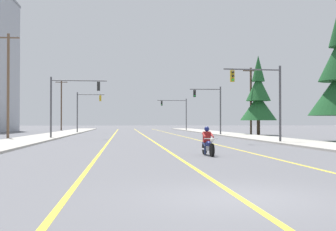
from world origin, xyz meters
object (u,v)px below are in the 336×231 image
(motorcycle_with_rider, at_px, (208,144))
(traffic_signal_mid_left, at_px, (85,106))
(traffic_signal_near_right, at_px, (264,92))
(utility_pole_left_far, at_px, (61,104))
(utility_pole_right_far, at_px, (251,100))
(traffic_signal_mid_right, at_px, (212,103))
(conifer_tree_right_verge_far, at_px, (258,99))
(traffic_signal_far_right, at_px, (178,109))
(traffic_signal_near_left, at_px, (68,98))
(utility_pole_left_near, at_px, (8,84))

(motorcycle_with_rider, bearing_deg, traffic_signal_mid_left, 102.66)
(traffic_signal_near_right, bearing_deg, utility_pole_left_far, 113.41)
(traffic_signal_mid_left, xyz_separation_m, utility_pole_right_far, (22.32, -11.59, 0.53))
(traffic_signal_mid_right, relative_size, traffic_signal_mid_left, 1.00)
(utility_pole_right_far, xyz_separation_m, conifer_tree_right_verge_far, (0.76, -0.72, 0.12))
(traffic_signal_mid_right, distance_m, traffic_signal_far_right, 28.56)
(traffic_signal_mid_right, height_order, conifer_tree_right_verge_far, conifer_tree_right_verge_far)
(traffic_signal_near_left, xyz_separation_m, utility_pole_left_near, (-5.83, 0.17, 1.31))
(traffic_signal_near_right, xyz_separation_m, traffic_signal_near_left, (-16.72, 10.63, 0.05))
(traffic_signal_far_right, height_order, utility_pole_right_far, utility_pole_right_far)
(traffic_signal_far_right, relative_size, utility_pole_left_far, 0.62)
(utility_pole_left_near, xyz_separation_m, utility_pole_left_far, (-0.98, 43.54, -0.19))
(traffic_signal_mid_right, relative_size, utility_pole_right_far, 0.71)
(traffic_signal_near_right, height_order, traffic_signal_mid_right, same)
(motorcycle_with_rider, xyz_separation_m, utility_pole_left_near, (-15.64, 22.68, 4.87))
(traffic_signal_near_right, bearing_deg, motorcycle_with_rider, -120.18)
(utility_pole_right_far, relative_size, conifer_tree_right_verge_far, 0.85)
(traffic_signal_near_left, relative_size, utility_pole_left_near, 0.59)
(utility_pole_left_near, height_order, utility_pole_right_far, utility_pole_left_near)
(traffic_signal_near_left, xyz_separation_m, traffic_signal_mid_right, (16.76, 9.91, -0.10))
(traffic_signal_mid_right, relative_size, utility_pole_left_far, 0.62)
(traffic_signal_mid_left, xyz_separation_m, utility_pole_left_near, (-5.59, -22.06, 1.40))
(traffic_signal_near_right, distance_m, traffic_signal_far_right, 49.10)
(utility_pole_right_far, bearing_deg, traffic_signal_near_left, -154.29)
(traffic_signal_near_left, height_order, utility_pole_left_far, utility_pole_left_far)
(motorcycle_with_rider, height_order, utility_pole_left_far, utility_pole_left_far)
(utility_pole_right_far, distance_m, utility_pole_left_far, 43.92)
(traffic_signal_mid_left, bearing_deg, traffic_signal_far_right, 45.01)
(utility_pole_left_near, xyz_separation_m, conifer_tree_right_verge_far, (28.67, 9.74, -0.75))
(traffic_signal_mid_left, relative_size, utility_pole_left_far, 0.62)
(traffic_signal_near_right, height_order, conifer_tree_right_verge_far, conifer_tree_right_verge_far)
(utility_pole_left_far, bearing_deg, motorcycle_with_rider, -75.91)
(traffic_signal_near_right, bearing_deg, utility_pole_right_far, 75.86)
(traffic_signal_near_left, distance_m, utility_pole_left_near, 5.98)
(traffic_signal_mid_left, bearing_deg, utility_pole_left_far, 107.01)
(traffic_signal_mid_left, bearing_deg, motorcycle_with_rider, -77.34)
(traffic_signal_mid_left, bearing_deg, traffic_signal_near_right, -62.70)
(utility_pole_left_near, bearing_deg, traffic_signal_near_left, -1.64)
(traffic_signal_near_right, xyz_separation_m, utility_pole_left_far, (-23.53, 54.34, 1.17))
(motorcycle_with_rider, bearing_deg, traffic_signal_near_left, 113.54)
(traffic_signal_mid_right, height_order, utility_pole_left_near, utility_pole_left_near)
(motorcycle_with_rider, height_order, utility_pole_left_near, utility_pole_left_near)
(traffic_signal_mid_right, distance_m, utility_pole_right_far, 5.39)
(traffic_signal_far_right, xyz_separation_m, utility_pole_right_far, (6.08, -27.83, 0.43))
(traffic_signal_near_right, height_order, traffic_signal_mid_left, same)
(motorcycle_with_rider, bearing_deg, traffic_signal_far_right, 84.21)
(traffic_signal_near_left, xyz_separation_m, utility_pole_right_far, (22.07, 10.63, 0.44))
(conifer_tree_right_verge_far, bearing_deg, traffic_signal_near_left, -156.55)
(motorcycle_with_rider, distance_m, utility_pole_left_far, 68.44)
(traffic_signal_near_right, height_order, utility_pole_left_near, utility_pole_left_near)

